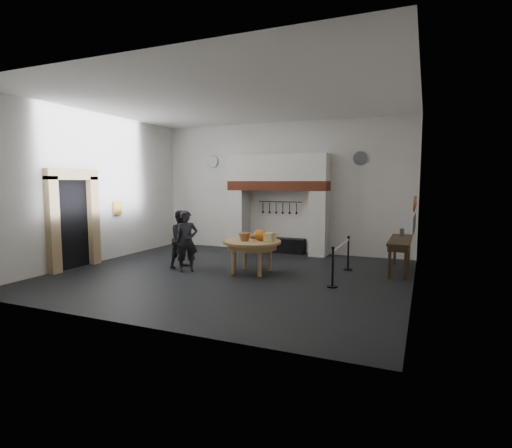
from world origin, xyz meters
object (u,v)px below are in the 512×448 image
at_px(visitor_far, 182,239).
at_px(barrier_post_far, 348,254).
at_px(side_table, 400,240).
at_px(work_table, 252,242).
at_px(iron_range, 278,245).
at_px(barrier_post_near, 333,268).
at_px(visitor_near, 187,241).

distance_m(visitor_far, barrier_post_far, 4.69).
xyz_separation_m(visitor_far, side_table, (5.76, 1.86, 0.05)).
distance_m(work_table, side_table, 4.03).
distance_m(iron_range, barrier_post_near, 4.80).
distance_m(work_table, barrier_post_near, 2.44).
distance_m(work_table, visitor_near, 1.79).
xyz_separation_m(visitor_far, barrier_post_far, (4.43, 1.51, -0.37)).
relative_size(iron_range, barrier_post_far, 2.11).
height_order(work_table, side_table, side_table).
xyz_separation_m(iron_range, side_table, (4.10, -1.57, 0.62)).
xyz_separation_m(iron_range, visitor_far, (-1.66, -3.43, 0.57)).
bearing_deg(work_table, iron_range, 97.74).
relative_size(iron_range, work_table, 1.22).
relative_size(iron_range, visitor_near, 1.14).
relative_size(work_table, visitor_near, 0.93).
height_order(work_table, barrier_post_far, barrier_post_far).
relative_size(visitor_far, barrier_post_near, 1.82).
relative_size(visitor_near, side_table, 0.76).
bearing_deg(visitor_near, barrier_post_far, -14.97).
bearing_deg(barrier_post_far, work_table, -149.71).
distance_m(visitor_near, side_table, 5.82).
xyz_separation_m(work_table, side_table, (3.65, 1.71, 0.03)).
height_order(work_table, visitor_far, visitor_far).
bearing_deg(side_table, iron_range, 159.08).
relative_size(visitor_near, visitor_far, 1.02).
height_order(iron_range, visitor_far, visitor_far).
distance_m(iron_range, visitor_near, 4.07).
height_order(work_table, visitor_near, visitor_near).
bearing_deg(iron_range, work_table, -82.26).
bearing_deg(barrier_post_far, iron_range, 145.26).
xyz_separation_m(visitor_near, barrier_post_far, (4.03, 1.91, -0.38)).
bearing_deg(iron_range, side_table, -20.92).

